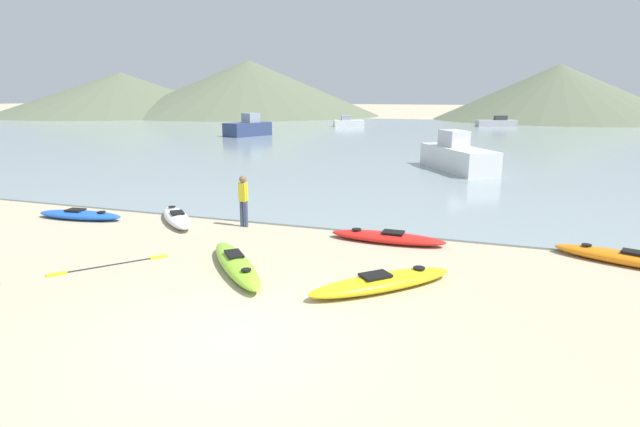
# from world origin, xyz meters

# --- Properties ---
(ground_plane) EXTENTS (400.00, 400.00, 0.00)m
(ground_plane) POSITION_xyz_m (0.00, 0.00, 0.00)
(ground_plane) COLOR tan
(bay_water) EXTENTS (160.00, 70.00, 0.06)m
(bay_water) POSITION_xyz_m (0.00, 42.18, 0.03)
(bay_water) COLOR gray
(bay_water) RESTS_ON ground_plane
(far_hill_left) EXTENTS (47.93, 47.93, 8.24)m
(far_hill_left) POSITION_xyz_m (-66.12, 75.70, 4.12)
(far_hill_left) COLOR #5B664C
(far_hill_left) RESTS_ON ground_plane
(far_hill_midleft) EXTENTS (50.90, 50.90, 10.53)m
(far_hill_midleft) POSITION_xyz_m (-42.19, 83.70, 5.27)
(far_hill_midleft) COLOR #5B664C
(far_hill_midleft) RESTS_ON ground_plane
(far_hill_midright) EXTENTS (38.57, 38.57, 8.73)m
(far_hill_midright) POSITION_xyz_m (12.98, 82.86, 4.37)
(far_hill_midright) COLOR #5B664C
(far_hill_midright) RESTS_ON ground_plane
(kayak_on_sand_0) EXTENTS (2.86, 3.10, 0.40)m
(kayak_on_sand_0) POSITION_xyz_m (-1.57, 2.98, 0.18)
(kayak_on_sand_0) COLOR #8CCC2D
(kayak_on_sand_0) RESTS_ON ground_plane
(kayak_on_sand_1) EXTENTS (3.29, 0.85, 0.33)m
(kayak_on_sand_1) POSITION_xyz_m (1.33, 6.49, 0.15)
(kayak_on_sand_1) COLOR red
(kayak_on_sand_1) RESTS_ON ground_plane
(kayak_on_sand_2) EXTENTS (2.66, 2.68, 0.40)m
(kayak_on_sand_2) POSITION_xyz_m (-5.61, 6.41, 0.18)
(kayak_on_sand_2) COLOR white
(kayak_on_sand_2) RESTS_ON ground_plane
(kayak_on_sand_3) EXTENTS (3.37, 1.77, 0.37)m
(kayak_on_sand_3) POSITION_xyz_m (7.28, 6.54, 0.17)
(kayak_on_sand_3) COLOR orange
(kayak_on_sand_3) RESTS_ON ground_plane
(kayak_on_sand_4) EXTENTS (3.02, 2.99, 0.37)m
(kayak_on_sand_4) POSITION_xyz_m (1.94, 3.00, 0.17)
(kayak_on_sand_4) COLOR yellow
(kayak_on_sand_4) RESTS_ON ground_plane
(kayak_on_sand_5) EXTENTS (3.14, 1.07, 0.33)m
(kayak_on_sand_5) POSITION_xyz_m (-8.98, 5.77, 0.14)
(kayak_on_sand_5) COLOR blue
(kayak_on_sand_5) RESTS_ON ground_plane
(person_near_waterline) EXTENTS (0.33, 0.22, 1.63)m
(person_near_waterline) POSITION_xyz_m (-3.31, 6.71, 0.93)
(person_near_waterline) COLOR #384260
(person_near_waterline) RESTS_ON ground_plane
(moored_boat_0) EXTENTS (3.66, 5.09, 2.21)m
(moored_boat_0) POSITION_xyz_m (-19.13, 37.86, 0.83)
(moored_boat_0) COLOR navy
(moored_boat_0) RESTS_ON bay_water
(moored_boat_1) EXTENTS (4.54, 5.83, 2.11)m
(moored_boat_1) POSITION_xyz_m (2.15, 20.95, 0.80)
(moored_boat_1) COLOR white
(moored_boat_1) RESTS_ON bay_water
(moored_boat_2) EXTENTS (5.16, 3.16, 1.37)m
(moored_boat_2) POSITION_xyz_m (4.13, 61.62, 0.54)
(moored_boat_2) COLOR #B2B2B7
(moored_boat_2) RESTS_ON bay_water
(moored_boat_4) EXTENTS (4.18, 3.22, 1.36)m
(moored_boat_4) POSITION_xyz_m (-13.81, 55.28, 0.54)
(moored_boat_4) COLOR white
(moored_boat_4) RESTS_ON bay_water
(loose_paddle) EXTENTS (1.88, 2.28, 0.03)m
(loose_paddle) POSITION_xyz_m (-4.67, 2.30, 0.01)
(loose_paddle) COLOR black
(loose_paddle) RESTS_ON ground_plane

